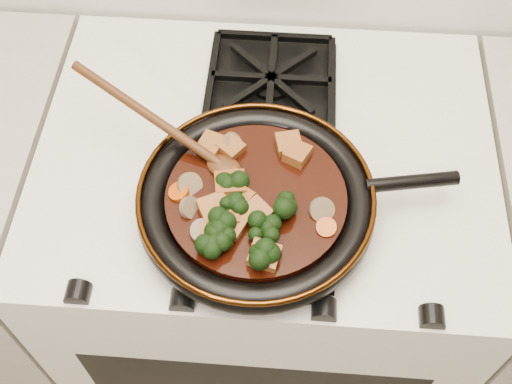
{
  "coord_description": "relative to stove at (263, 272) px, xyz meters",
  "views": [
    {
      "loc": [
        0.03,
        1.05,
        1.75
      ],
      "look_at": [
        -0.01,
        1.56,
        0.97
      ],
      "focal_mm": 45.0,
      "sensor_mm": 36.0,
      "label": 1
    }
  ],
  "objects": [
    {
      "name": "tofu_cube_2",
      "position": [
        0.01,
        -0.23,
        0.52
      ],
      "size": [
        0.05,
        0.05,
        0.03
      ],
      "primitive_type": "cube",
      "rotation": [
        0.08,
        -0.05,
        1.34
      ],
      "color": "brown",
      "rests_on": "braising_sauce"
    },
    {
      "name": "tofu_cube_6",
      "position": [
        0.04,
        -0.04,
        0.52
      ],
      "size": [
        0.05,
        0.05,
        0.02
      ],
      "primitive_type": "cube",
      "rotation": [
        0.0,
        -0.06,
        1.82
      ],
      "color": "brown",
      "rests_on": "braising_sauce"
    },
    {
      "name": "tofu_cube_8",
      "position": [
        -0.05,
        -0.05,
        0.52
      ],
      "size": [
        0.05,
        0.05,
        0.02
      ],
      "primitive_type": "cube",
      "rotation": [
        0.03,
        -0.09,
        2.49
      ],
      "color": "brown",
      "rests_on": "braising_sauce"
    },
    {
      "name": "broccoli_floret_6",
      "position": [
        -0.04,
        -0.13,
        0.52
      ],
      "size": [
        0.08,
        0.08,
        0.06
      ],
      "primitive_type": null,
      "rotation": [
        -0.19,
        -0.06,
        0.29
      ],
      "color": "black",
      "rests_on": "braising_sauce"
    },
    {
      "name": "tofu_cube_10",
      "position": [
        -0.0,
        -0.16,
        0.52
      ],
      "size": [
        0.05,
        0.05,
        0.02
      ],
      "primitive_type": "cube",
      "rotation": [
        0.07,
        -0.05,
        0.81
      ],
      "color": "brown",
      "rests_on": "braising_sauce"
    },
    {
      "name": "burner_grate_back",
      "position": [
        0.0,
        0.14,
        0.46
      ],
      "size": [
        0.23,
        0.23,
        0.03
      ],
      "primitive_type": null,
      "color": "black",
      "rests_on": "stove"
    },
    {
      "name": "tofu_cube_9",
      "position": [
        -0.06,
        -0.16,
        0.52
      ],
      "size": [
        0.05,
        0.06,
        0.03
      ],
      "primitive_type": "cube",
      "rotation": [
        0.08,
        -0.02,
        0.47
      ],
      "color": "brown",
      "rests_on": "braising_sauce"
    },
    {
      "name": "skillet",
      "position": [
        -0.0,
        -0.13,
        0.49
      ],
      "size": [
        0.48,
        0.36,
        0.05
      ],
      "rotation": [
        0.0,
        0.0,
        0.19
      ],
      "color": "black",
      "rests_on": "burner_grate_front"
    },
    {
      "name": "broccoli_floret_3",
      "position": [
        0.01,
        -0.19,
        0.52
      ],
      "size": [
        0.07,
        0.08,
        0.06
      ],
      "primitive_type": null,
      "rotation": [
        0.11,
        -0.15,
        1.28
      ],
      "color": "black",
      "rests_on": "braising_sauce"
    },
    {
      "name": "broccoli_floret_7",
      "position": [
        -0.05,
        -0.22,
        0.52
      ],
      "size": [
        0.08,
        0.08,
        0.06
      ],
      "primitive_type": null,
      "rotation": [
        -0.04,
        -0.06,
        0.74
      ],
      "color": "black",
      "rests_on": "braising_sauce"
    },
    {
      "name": "tofu_cube_7",
      "position": [
        -0.06,
        -0.2,
        0.52
      ],
      "size": [
        0.04,
        0.04,
        0.02
      ],
      "primitive_type": "cube",
      "rotation": [
        0.05,
        -0.1,
        0.16
      ],
      "color": "brown",
      "rests_on": "braising_sauce"
    },
    {
      "name": "wooden_spoon",
      "position": [
        -0.13,
        -0.05,
        0.54
      ],
      "size": [
        0.16,
        0.1,
        0.28
      ],
      "rotation": [
        0.0,
        0.0,
        2.67
      ],
      "color": "#48250F",
      "rests_on": "braising_sauce"
    },
    {
      "name": "stove",
      "position": [
        0.0,
        0.0,
        0.0
      ],
      "size": [
        0.76,
        0.6,
        0.9
      ],
      "primitive_type": "cube",
      "color": "white",
      "rests_on": "ground"
    },
    {
      "name": "broccoli_floret_0",
      "position": [
        0.01,
        -0.24,
        0.52
      ],
      "size": [
        0.09,
        0.08,
        0.06
      ],
      "primitive_type": null,
      "rotation": [
        -0.06,
        0.12,
        2.62
      ],
      "color": "black",
      "rests_on": "braising_sauce"
    },
    {
      "name": "tofu_cube_1",
      "position": [
        -0.04,
        -0.19,
        0.52
      ],
      "size": [
        0.05,
        0.05,
        0.02
      ],
      "primitive_type": "cube",
      "rotation": [
        -0.0,
        -0.07,
        2.72
      ],
      "color": "brown",
      "rests_on": "braising_sauce"
    },
    {
      "name": "mushroom_slice_4",
      "position": [
        -0.1,
        -0.16,
        0.52
      ],
      "size": [
        0.04,
        0.04,
        0.03
      ],
      "primitive_type": "cylinder",
      "rotation": [
        0.94,
        0.0,
        1.23
      ],
      "color": "brown",
      "rests_on": "braising_sauce"
    },
    {
      "name": "broccoli_floret_4",
      "position": [
        -0.06,
        -0.23,
        0.52
      ],
      "size": [
        0.07,
        0.07,
        0.07
      ],
      "primitive_type": null,
      "rotation": [
        -0.13,
        0.11,
        1.66
      ],
      "color": "black",
      "rests_on": "braising_sauce"
    },
    {
      "name": "tofu_cube_11",
      "position": [
        -0.05,
        -0.17,
        0.52
      ],
      "size": [
        0.05,
        0.05,
        0.03
      ],
      "primitive_type": "cube",
      "rotation": [
        -0.05,
        -0.03,
        0.19
      ],
      "color": "brown",
      "rests_on": "braising_sauce"
    },
    {
      "name": "carrot_coin_0",
      "position": [
        0.1,
        -0.18,
        0.51
      ],
      "size": [
        0.03,
        0.03,
        0.02
      ],
      "primitive_type": "cylinder",
      "rotation": [
        0.3,
        -0.09,
        0.0
      ],
      "color": "#CA4605",
      "rests_on": "braising_sauce"
    },
    {
      "name": "carrot_coin_2",
      "position": [
        -0.12,
        -0.14,
        0.51
      ],
      "size": [
        0.03,
        0.03,
        0.02
      ],
      "primitive_type": "cylinder",
      "rotation": [
        0.07,
        -0.28,
        0.0
      ],
      "color": "#CA4605",
      "rests_on": "braising_sauce"
    },
    {
      "name": "carrot_coin_3",
      "position": [
        -0.03,
        -0.16,
        0.51
      ],
      "size": [
        0.03,
        0.03,
        0.01
      ],
      "primitive_type": "cylinder",
      "rotation": [
        0.07,
        0.01,
        0.0
      ],
      "color": "#CA4605",
      "rests_on": "braising_sauce"
    },
    {
      "name": "braising_sauce",
      "position": [
        -0.01,
        -0.13,
        0.5
      ],
      "size": [
        0.27,
        0.27,
        0.02
      ],
      "primitive_type": "cylinder",
      "color": "black",
      "rests_on": "skillet"
    },
    {
      "name": "broccoli_floret_2",
      "position": [
        0.04,
        -0.15,
        0.52
      ],
      "size": [
        0.09,
        0.09,
        0.07
      ],
      "primitive_type": null,
      "rotation": [
        -0.09,
        -0.15,
        1.08
      ],
      "color": "black",
      "rests_on": "braising_sauce"
    },
    {
      "name": "mushroom_slice_2",
      "position": [
        -0.08,
        -0.2,
        0.52
      ],
      "size": [
        0.05,
        0.05,
        0.02
      ],
      "primitive_type": "cylinder",
      "rotation": [
        0.4,
        0.0,
        0.71
      ],
      "color": "brown",
      "rests_on": "braising_sauce"
    },
    {
      "name": "broccoli_floret_5",
      "position": [
        -0.04,
        -0.16,
        0.52
      ],
      "size": [
        0.08,
        0.09,
        0.07
      ],
      "primitive_type": null,
      "rotation": [
        -0.07,
        -0.23,
        2.18
      ],
      "color": "black",
      "rests_on": "braising_sauce"
    },
    {
      "name": "tofu_cube_0",
      "position": [
        -0.08,
        -0.05,
        0.52
      ],
      "size": [
        0.05,
        0.05,
        0.02
      ],
      "primitive_type": "cube",
      "rotation": [
        -0.08,
        0.03,
        2.76
      ],
      "color": "brown",
      "rests_on": "braising_sauce"
    },
    {
      "name": "burner_grate_front",
      "position": [
        0.0,
        -0.14,
        0.46
      ],
      "size": [
        0.23,
        0.23,
        0.03
      ],
      "primitive_type": null,
      "color": "black",
      "rests_on": "stove"
    },
    {
      "name": "broccoli_floret_1",
      "position": [
        -0.05,
        -0.2,
        0.52
      ],
      "size": [
        0.09,
        0.09,
        0.06
      ],
      "primitive_type": null,
      "rotation": [
        -0.02,
        -0.04,
        2.42
      ],
      "color": "black",
      "rests_on": "braising_sauce"
    },
    {
      "name": "mushroom_slice_3",
      "position": [
        -0.05,
        -0.04,
        0.52
      ],
      "size": [
        0.03,
        0.04,
        0.03
      ],
      "primitive_type": "cylinder",
      "rotation": [
        0.8,
        0.0,
        1.51
      ],
      "color": "brown",
      "rests_on": "braising_sauce"
    },
    {
      "name": "carrot_coin_1",
      "position": [
        -0.04,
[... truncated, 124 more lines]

